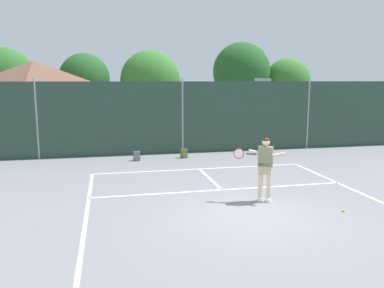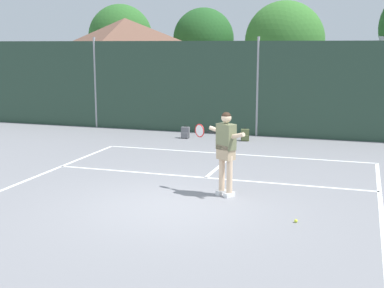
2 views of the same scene
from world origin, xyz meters
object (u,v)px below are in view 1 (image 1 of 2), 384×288
(tennis_player, at_px, (265,164))
(backpack_grey, at_px, (137,156))
(basketball_hoop, at_px, (262,102))
(tennis_ball, at_px, (344,211))
(backpack_olive, at_px, (184,154))

(tennis_player, height_order, backpack_grey, tennis_player)
(basketball_hoop, xyz_separation_m, tennis_player, (-3.63, -9.10, -1.20))
(tennis_player, relative_size, backpack_grey, 4.01)
(tennis_ball, height_order, backpack_grey, backpack_grey)
(tennis_ball, distance_m, backpack_grey, 9.26)
(backpack_grey, bearing_deg, tennis_ball, -58.43)
(basketball_hoop, height_order, backpack_grey, basketball_hoop)
(tennis_ball, xyz_separation_m, backpack_grey, (-4.85, 7.89, 0.16))
(basketball_hoop, bearing_deg, backpack_grey, -159.51)
(basketball_hoop, distance_m, tennis_ball, 10.84)
(backpack_olive, bearing_deg, tennis_ball, -71.27)
(tennis_ball, relative_size, backpack_olive, 0.14)
(basketball_hoop, xyz_separation_m, backpack_olive, (-4.65, -2.38, -2.12))
(backpack_olive, bearing_deg, basketball_hoop, 27.06)
(basketball_hoop, height_order, tennis_ball, basketball_hoop)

